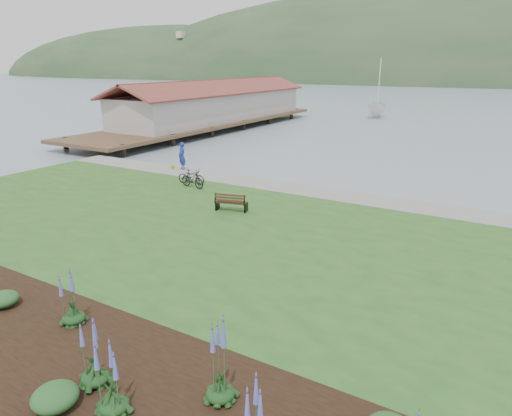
{
  "coord_description": "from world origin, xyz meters",
  "views": [
    {
      "loc": [
        10.93,
        -15.54,
        7.17
      ],
      "look_at": [
        1.54,
        0.3,
        1.3
      ],
      "focal_mm": 32.0,
      "sensor_mm": 36.0,
      "label": 1
    }
  ],
  "objects_px": {
    "person": "(182,154)",
    "sailboat": "(376,118)",
    "park_bench": "(231,202)",
    "bicycle_a": "(191,176)"
  },
  "relations": [
    {
      "from": "park_bench",
      "to": "bicycle_a",
      "type": "relative_size",
      "value": 0.94
    },
    {
      "from": "sailboat",
      "to": "person",
      "type": "bearing_deg",
      "value": -99.06
    },
    {
      "from": "park_bench",
      "to": "person",
      "type": "bearing_deg",
      "value": 128.21
    },
    {
      "from": "person",
      "to": "park_bench",
      "type": "bearing_deg",
      "value": -14.81
    },
    {
      "from": "sailboat",
      "to": "bicycle_a",
      "type": "bearing_deg",
      "value": -95.08
    },
    {
      "from": "park_bench",
      "to": "bicycle_a",
      "type": "distance_m",
      "value": 5.8
    },
    {
      "from": "person",
      "to": "bicycle_a",
      "type": "xyz_separation_m",
      "value": [
        2.86,
        -2.67,
        -0.63
      ]
    },
    {
      "from": "person",
      "to": "sailboat",
      "type": "distance_m",
      "value": 39.85
    },
    {
      "from": "person",
      "to": "sailboat",
      "type": "relative_size",
      "value": 0.09
    },
    {
      "from": "park_bench",
      "to": "person",
      "type": "xyz_separation_m",
      "value": [
        -7.73,
        5.81,
        0.61
      ]
    }
  ]
}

